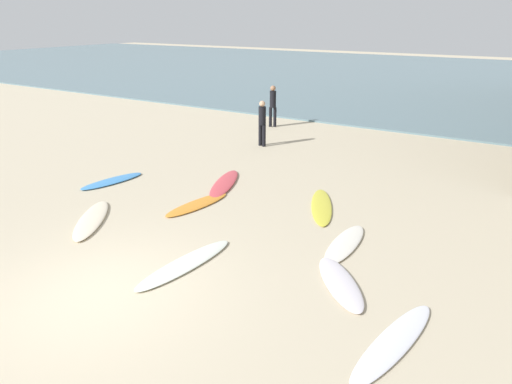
{
  "coord_description": "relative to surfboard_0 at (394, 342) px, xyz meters",
  "views": [
    {
      "loc": [
        6.12,
        -4.59,
        4.72
      ],
      "look_at": [
        0.11,
        5.22,
        0.3
      ],
      "focal_mm": 32.34,
      "sensor_mm": 36.0,
      "label": 1
    }
  ],
  "objects": [
    {
      "name": "beachgoer_near",
      "position": [
        -7.61,
        8.82,
        0.94
      ],
      "size": [
        0.34,
        0.34,
        1.74
      ],
      "rotation": [
        0.0,
        0.0,
        6.02
      ],
      "color": "black",
      "rests_on": "ground_plane"
    },
    {
      "name": "surfboard_5",
      "position": [
        -3.15,
        4.38,
        -0.0
      ],
      "size": [
        1.55,
        2.5,
        0.07
      ],
      "primitive_type": "ellipsoid",
      "rotation": [
        0.0,
        0.0,
        0.44
      ],
      "color": "yellow",
      "rests_on": "ground_plane"
    },
    {
      "name": "surfboard_2",
      "position": [
        -7.61,
        0.64,
        0.01
      ],
      "size": [
        1.86,
        2.28,
        0.09
      ],
      "primitive_type": "ellipsoid",
      "rotation": [
        0.0,
        0.0,
        3.76
      ],
      "color": "#F6E5C7",
      "rests_on": "ground_plane"
    },
    {
      "name": "ground_plane",
      "position": [
        -4.91,
        -1.44,
        -0.03
      ],
      "size": [
        120.0,
        120.0,
        0.0
      ],
      "primitive_type": "plane",
      "color": "beige"
    },
    {
      "name": "surfboard_7",
      "position": [
        -9.36,
        2.89,
        0.01
      ],
      "size": [
        0.92,
        2.12,
        0.08
      ],
      "primitive_type": "ellipsoid",
      "rotation": [
        0.0,
        0.0,
        -0.18
      ],
      "color": "#4492DF",
      "rests_on": "ground_plane"
    },
    {
      "name": "surfboard_8",
      "position": [
        -1.33,
        1.13,
        0.01
      ],
      "size": [
        1.7,
        1.86,
        0.09
      ],
      "primitive_type": "ellipsoid",
      "rotation": [
        0.0,
        0.0,
        3.84
      ],
      "color": "white",
      "rests_on": "ground_plane"
    },
    {
      "name": "surfboard_6",
      "position": [
        -6.02,
        2.79,
        0.0
      ],
      "size": [
        0.84,
        2.2,
        0.07
      ],
      "primitive_type": "ellipsoid",
      "rotation": [
        0.0,
        0.0,
        3.0
      ],
      "color": "orange",
      "rests_on": "ground_plane"
    },
    {
      "name": "surfboard_1",
      "position": [
        -1.84,
        2.69,
        0.0
      ],
      "size": [
        0.63,
        2.11,
        0.07
      ],
      "primitive_type": "ellipsoid",
      "rotation": [
        0.0,
        0.0,
        0.04
      ],
      "color": "white",
      "rests_on": "ground_plane"
    },
    {
      "name": "surfboard_3",
      "position": [
        -6.32,
        4.46,
        0.01
      ],
      "size": [
        1.41,
        2.54,
        0.09
      ],
      "primitive_type": "ellipsoid",
      "rotation": [
        0.0,
        0.0,
        0.36
      ],
      "color": "#DE4851",
      "rests_on": "ground_plane"
    },
    {
      "name": "beachgoer_mid",
      "position": [
        -8.89,
        11.9,
        1.0
      ],
      "size": [
        0.37,
        0.37,
        1.83
      ],
      "rotation": [
        0.0,
        0.0,
        0.46
      ],
      "color": "black",
      "rests_on": "ground_plane"
    },
    {
      "name": "surfboard_4",
      "position": [
        -4.26,
        0.18,
        0.0
      ],
      "size": [
        0.8,
        2.59,
        0.07
      ],
      "primitive_type": "ellipsoid",
      "rotation": [
        0.0,
        0.0,
        3.04
      ],
      "color": "white",
      "rests_on": "ground_plane"
    },
    {
      "name": "surfboard_0",
      "position": [
        0.0,
        0.0,
        0.0
      ],
      "size": [
        0.91,
        2.56,
        0.07
      ],
      "primitive_type": "ellipsoid",
      "rotation": [
        0.0,
        0.0,
        2.97
      ],
      "color": "white",
      "rests_on": "ground_plane"
    },
    {
      "name": "ocean_water",
      "position": [
        -4.91,
        33.72,
        0.01
      ],
      "size": [
        120.0,
        40.0,
        0.08
      ],
      "primitive_type": "cube",
      "color": "slate",
      "rests_on": "ground_plane"
    }
  ]
}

